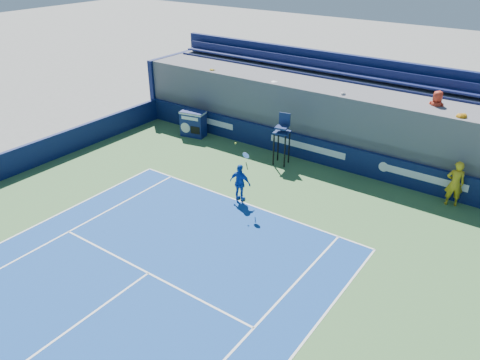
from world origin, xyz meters
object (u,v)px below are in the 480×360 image
Objects in this scene: umpire_chair at (282,134)px; tennis_player at (240,183)px; match_clock at (193,123)px; ball_person at (455,183)px.

tennis_player is (0.46, -4.02, -0.71)m from umpire_chair.
tennis_player is (6.16, -4.27, 0.08)m from match_clock.
umpire_chair reaches higher than ball_person.
umpire_chair is 4.10m from tennis_player.
umpire_chair is at bearing -2.53° from match_clock.
match_clock is at bearing 145.31° from tennis_player.
tennis_player reaches higher than match_clock.
tennis_player reaches higher than ball_person.
match_clock is 0.58× the size of umpire_chair.
ball_person is 13.31m from match_clock.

